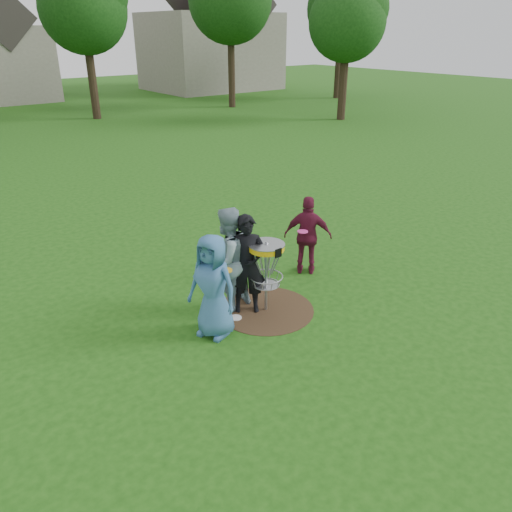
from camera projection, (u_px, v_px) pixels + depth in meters
ground at (266, 310)px, 9.35m from camera, size 100.00×100.00×0.00m
dirt_patch at (266, 309)px, 9.35m from camera, size 1.80×1.80×0.01m
player_blue at (213, 286)px, 8.26m from camera, size 0.88×1.05×1.83m
player_black at (247, 265)px, 8.96m from camera, size 0.82×0.75×1.87m
player_grey at (227, 259)px, 9.05m from camera, size 1.06×0.88×1.97m
player_maroon at (308, 236)px, 10.44m from camera, size 0.99×1.01×1.70m
disc_on_grass at (236, 318)px, 9.07m from camera, size 0.22×0.22×0.02m
disc_golf_basket at (266, 261)px, 8.93m from camera, size 0.66×0.67×1.38m
held_discs at (260, 250)px, 9.07m from camera, size 2.57×0.85×0.18m
house_row at (15, 39)px, 33.97m from camera, size 44.50×10.65×11.62m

